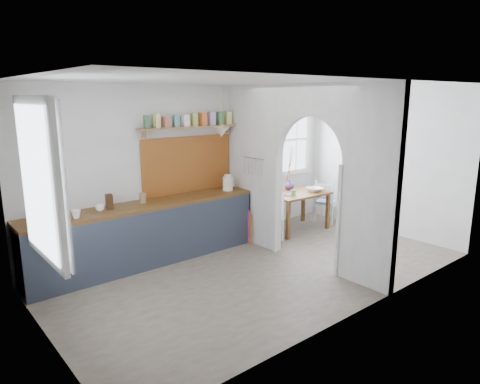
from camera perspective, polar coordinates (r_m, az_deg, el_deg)
floor at (r=6.22m, az=3.08°, el=-10.28°), size 5.80×3.20×0.01m
ceiling at (r=5.73m, az=3.39°, el=14.42°), size 5.80×3.20×0.01m
walls at (r=5.84m, az=3.23°, el=1.56°), size 5.81×3.21×2.60m
partition at (r=6.34m, az=7.54°, el=3.74°), size 0.12×3.20×2.60m
kitchen_window at (r=4.39m, az=-25.38°, el=1.32°), size 0.10×1.16×1.50m
nook_window at (r=8.14m, az=5.09°, el=6.80°), size 1.76×0.10×1.30m
counter at (r=6.48m, az=-12.42°, el=-5.31°), size 3.50×0.60×0.90m
sink at (r=5.89m, az=-23.80°, el=-3.52°), size 0.40×0.40×0.02m
backsplash at (r=6.94m, az=-6.93°, el=3.67°), size 1.65×0.03×0.90m
shelf at (r=6.79m, az=-6.68°, el=9.10°), size 1.75×0.20×0.21m
pendant_lamp at (r=6.73m, az=-2.50°, el=8.02°), size 0.26×0.26×0.16m
utensil_rail at (r=6.87m, az=1.87°, el=4.52°), size 0.02×0.50×0.02m
dining_table at (r=7.96m, az=7.50°, el=-2.54°), size 1.16×0.80×0.71m
chair_left at (r=7.35m, az=3.90°, el=-3.21°), size 0.47×0.47×0.84m
chair_right at (r=8.51m, az=11.50°, el=-1.24°), size 0.49×0.49×0.84m
kettle at (r=7.05m, az=-1.65°, el=1.30°), size 0.28×0.26×0.27m
mug_a at (r=5.83m, az=-20.99°, el=-2.77°), size 0.16×0.16×0.11m
mug_b at (r=6.10m, az=-18.17°, el=-1.97°), size 0.15×0.15×0.09m
knife_block at (r=6.17m, az=-17.05°, el=-1.23°), size 0.12×0.15×0.20m
jar at (r=6.37m, az=-12.84°, el=-0.78°), size 0.12×0.12×0.15m
towel_magenta at (r=7.18m, az=1.19°, el=-4.76°), size 0.02×0.03×0.59m
towel_orange at (r=7.15m, az=1.44°, el=-5.05°), size 0.02×0.03×0.53m
bowl at (r=8.01m, az=9.93°, el=0.34°), size 0.35×0.35×0.07m
table_cup at (r=7.62m, az=7.13°, el=-0.08°), size 0.11×0.11×0.10m
plate at (r=7.61m, az=6.33°, el=-0.40°), size 0.19×0.19×0.01m
vase at (r=8.06m, az=6.60°, el=0.93°), size 0.19×0.19×0.18m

